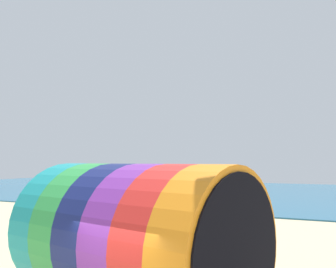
{
  "coord_description": "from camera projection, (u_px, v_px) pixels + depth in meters",
  "views": [
    {
      "loc": [
        4.33,
        -6.7,
        3.85
      ],
      "look_at": [
        -0.55,
        3.92,
        4.71
      ],
      "focal_mm": 40.0,
      "sensor_mm": 36.0,
      "label": 1
    }
  ],
  "objects": [
    {
      "name": "giant_inflatable_tube",
      "position": [
        137.0,
        237.0,
        9.68
      ],
      "size": [
        6.79,
        5.2,
        3.79
      ],
      "color": "teal",
      "rests_on": "ground"
    },
    {
      "name": "sea",
      "position": [
        300.0,
        194.0,
        43.38
      ],
      "size": [
        120.0,
        40.0,
        0.1
      ],
      "primitive_type": "cube",
      "color": "#236084",
      "rests_on": "ground"
    }
  ]
}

